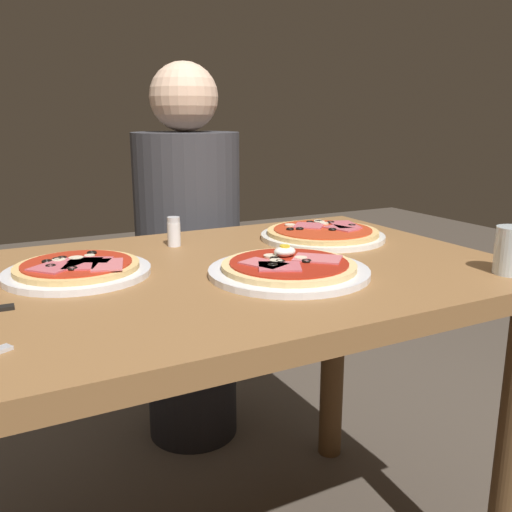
{
  "coord_description": "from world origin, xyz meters",
  "views": [
    {
      "loc": [
        -0.42,
        -0.96,
        1.02
      ],
      "look_at": [
        0.06,
        -0.05,
        0.77
      ],
      "focal_mm": 39.31,
      "sensor_mm": 36.0,
      "label": 1
    }
  ],
  "objects_px": {
    "diner_person": "(189,269)",
    "pizza_across_right": "(323,234)",
    "water_glass_near": "(512,254)",
    "salt_shaker": "(173,232)",
    "pizza_foreground": "(289,269)",
    "pizza_across_left": "(78,269)",
    "dining_table": "(216,330)"
  },
  "relations": [
    {
      "from": "pizza_across_left",
      "to": "dining_table",
      "type": "bearing_deg",
      "value": -18.09
    },
    {
      "from": "dining_table",
      "to": "diner_person",
      "type": "distance_m",
      "value": 0.66
    },
    {
      "from": "pizza_across_left",
      "to": "water_glass_near",
      "type": "xyz_separation_m",
      "value": [
        0.72,
        -0.37,
        0.03
      ]
    },
    {
      "from": "pizza_foreground",
      "to": "diner_person",
      "type": "relative_size",
      "value": 0.25
    },
    {
      "from": "water_glass_near",
      "to": "salt_shaker",
      "type": "xyz_separation_m",
      "value": [
        -0.48,
        0.52,
        -0.01
      ]
    },
    {
      "from": "pizza_across_left",
      "to": "diner_person",
      "type": "distance_m",
      "value": 0.72
    },
    {
      "from": "pizza_foreground",
      "to": "pizza_across_right",
      "type": "distance_m",
      "value": 0.33
    },
    {
      "from": "pizza_across_left",
      "to": "salt_shaker",
      "type": "distance_m",
      "value": 0.28
    },
    {
      "from": "pizza_foreground",
      "to": "diner_person",
      "type": "bearing_deg",
      "value": 83.69
    },
    {
      "from": "pizza_across_left",
      "to": "water_glass_near",
      "type": "bearing_deg",
      "value": -27.02
    },
    {
      "from": "pizza_across_right",
      "to": "pizza_foreground",
      "type": "bearing_deg",
      "value": -135.45
    },
    {
      "from": "dining_table",
      "to": "water_glass_near",
      "type": "relative_size",
      "value": 12.99
    },
    {
      "from": "pizza_foreground",
      "to": "water_glass_near",
      "type": "distance_m",
      "value": 0.42
    },
    {
      "from": "diner_person",
      "to": "pizza_foreground",
      "type": "bearing_deg",
      "value": 83.69
    },
    {
      "from": "water_glass_near",
      "to": "salt_shaker",
      "type": "bearing_deg",
      "value": 133.01
    },
    {
      "from": "dining_table",
      "to": "salt_shaker",
      "type": "xyz_separation_m",
      "value": [
        -0.0,
        0.23,
        0.16
      ]
    },
    {
      "from": "pizza_across_right",
      "to": "diner_person",
      "type": "bearing_deg",
      "value": 107.35
    },
    {
      "from": "dining_table",
      "to": "pizza_across_left",
      "type": "bearing_deg",
      "value": 161.91
    },
    {
      "from": "salt_shaker",
      "to": "diner_person",
      "type": "xyz_separation_m",
      "value": [
        0.19,
        0.4,
        -0.21
      ]
    },
    {
      "from": "pizza_across_left",
      "to": "pizza_foreground",
      "type": "bearing_deg",
      "value": -27.19
    },
    {
      "from": "dining_table",
      "to": "pizza_across_right",
      "type": "height_order",
      "value": "pizza_across_right"
    },
    {
      "from": "pizza_across_left",
      "to": "pizza_across_right",
      "type": "relative_size",
      "value": 0.9
    },
    {
      "from": "dining_table",
      "to": "pizza_foreground",
      "type": "xyz_separation_m",
      "value": [
        0.11,
        -0.1,
        0.14
      ]
    },
    {
      "from": "pizza_across_left",
      "to": "water_glass_near",
      "type": "distance_m",
      "value": 0.81
    },
    {
      "from": "diner_person",
      "to": "pizza_across_right",
      "type": "bearing_deg",
      "value": 107.35
    },
    {
      "from": "salt_shaker",
      "to": "pizza_across_left",
      "type": "bearing_deg",
      "value": -148.3
    },
    {
      "from": "pizza_foreground",
      "to": "salt_shaker",
      "type": "bearing_deg",
      "value": 108.42
    },
    {
      "from": "dining_table",
      "to": "pizza_across_right",
      "type": "relative_size",
      "value": 3.89
    },
    {
      "from": "pizza_across_left",
      "to": "pizza_across_right",
      "type": "distance_m",
      "value": 0.59
    },
    {
      "from": "dining_table",
      "to": "pizza_foreground",
      "type": "relative_size",
      "value": 3.84
    },
    {
      "from": "water_glass_near",
      "to": "salt_shaker",
      "type": "relative_size",
      "value": 1.33
    },
    {
      "from": "dining_table",
      "to": "water_glass_near",
      "type": "xyz_separation_m",
      "value": [
        0.48,
        -0.29,
        0.16
      ]
    }
  ]
}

